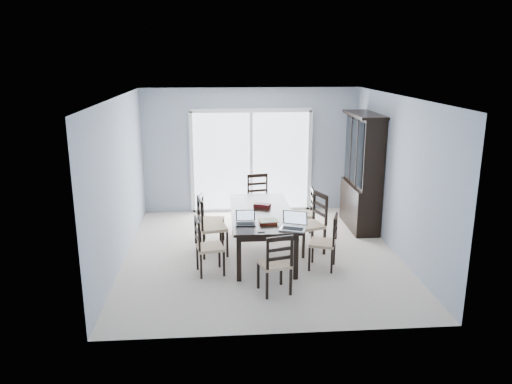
# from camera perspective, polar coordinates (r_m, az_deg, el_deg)

# --- Properties ---
(floor) EXTENTS (5.00, 5.00, 0.00)m
(floor) POSITION_cam_1_polar(r_m,az_deg,el_deg) (8.43, 0.62, -7.10)
(floor) COLOR beige
(floor) RESTS_ON ground
(ceiling) EXTENTS (5.00, 5.00, 0.00)m
(ceiling) POSITION_cam_1_polar(r_m,az_deg,el_deg) (7.82, 0.68, 10.81)
(ceiling) COLOR white
(ceiling) RESTS_ON back_wall
(back_wall) EXTENTS (4.50, 0.02, 2.60)m
(back_wall) POSITION_cam_1_polar(r_m,az_deg,el_deg) (10.47, -0.56, 4.74)
(back_wall) COLOR #94A0B1
(back_wall) RESTS_ON floor
(wall_left) EXTENTS (0.02, 5.00, 2.60)m
(wall_left) POSITION_cam_1_polar(r_m,az_deg,el_deg) (8.15, -15.32, 1.18)
(wall_left) COLOR #94A0B1
(wall_left) RESTS_ON floor
(wall_right) EXTENTS (0.02, 5.00, 2.60)m
(wall_right) POSITION_cam_1_polar(r_m,az_deg,el_deg) (8.52, 15.91, 1.74)
(wall_right) COLOR #94A0B1
(wall_right) RESTS_ON floor
(balcony) EXTENTS (4.50, 2.00, 0.10)m
(balcony) POSITION_cam_1_polar(r_m,az_deg,el_deg) (11.75, -0.88, -0.86)
(balcony) COLOR gray
(balcony) RESTS_ON ground
(railing) EXTENTS (4.50, 0.06, 1.10)m
(railing) POSITION_cam_1_polar(r_m,az_deg,el_deg) (12.57, -1.18, 3.02)
(railing) COLOR #99999E
(railing) RESTS_ON balcony
(dining_table) EXTENTS (1.00, 2.20, 0.75)m
(dining_table) POSITION_cam_1_polar(r_m,az_deg,el_deg) (8.20, 0.64, -2.74)
(dining_table) COLOR black
(dining_table) RESTS_ON floor
(china_hutch) EXTENTS (0.50, 1.38, 2.20)m
(china_hutch) POSITION_cam_1_polar(r_m,az_deg,el_deg) (9.66, 12.03, 2.13)
(china_hutch) COLOR black
(china_hutch) RESTS_ON floor
(sliding_door) EXTENTS (2.52, 0.05, 2.18)m
(sliding_door) POSITION_cam_1_polar(r_m,az_deg,el_deg) (10.48, -0.55, 3.57)
(sliding_door) COLOR silver
(sliding_door) RESTS_ON floor
(chair_left_near) EXTENTS (0.46, 0.45, 1.02)m
(chair_left_near) POSITION_cam_1_polar(r_m,az_deg,el_deg) (7.55, -5.95, -5.50)
(chair_left_near) COLOR black
(chair_left_near) RESTS_ON floor
(chair_left_mid) EXTENTS (0.51, 0.50, 1.14)m
(chair_left_mid) POSITION_cam_1_polar(r_m,az_deg,el_deg) (8.25, -5.62, -3.21)
(chair_left_mid) COLOR black
(chair_left_mid) RESTS_ON floor
(chair_left_far) EXTENTS (0.46, 0.45, 1.03)m
(chair_left_far) POSITION_cam_1_polar(r_m,az_deg,el_deg) (8.78, -5.65, -2.47)
(chair_left_far) COLOR black
(chair_left_far) RESTS_ON floor
(chair_right_near) EXTENTS (0.49, 0.49, 1.01)m
(chair_right_near) POSITION_cam_1_polar(r_m,az_deg,el_deg) (7.77, 8.27, -5.00)
(chair_right_near) COLOR black
(chair_right_near) RESTS_ON floor
(chair_right_mid) EXTENTS (0.57, 0.57, 1.17)m
(chair_right_mid) POSITION_cam_1_polar(r_m,az_deg,el_deg) (8.39, 6.64, -2.79)
(chair_right_mid) COLOR black
(chair_right_mid) RESTS_ON floor
(chair_right_far) EXTENTS (0.44, 0.42, 1.06)m
(chair_right_far) POSITION_cam_1_polar(r_m,az_deg,el_deg) (9.09, 5.81, -1.77)
(chair_right_far) COLOR black
(chair_right_far) RESTS_ON floor
(chair_end_near) EXTENTS (0.48, 0.48, 1.03)m
(chair_end_near) POSITION_cam_1_polar(r_m,az_deg,el_deg) (6.87, 2.40, -7.54)
(chair_end_near) COLOR black
(chair_end_near) RESTS_ON floor
(chair_end_far) EXTENTS (0.50, 0.51, 1.12)m
(chair_end_far) POSITION_cam_1_polar(r_m,az_deg,el_deg) (9.81, 0.32, -0.20)
(chair_end_far) COLOR black
(chair_end_far) RESTS_ON floor
(laptop_dark) EXTENTS (0.30, 0.22, 0.20)m
(laptop_dark) POSITION_cam_1_polar(r_m,az_deg,el_deg) (7.52, -1.19, -3.39)
(laptop_dark) COLOR black
(laptop_dark) RESTS_ON dining_table
(laptop_silver) EXTENTS (0.44, 0.37, 0.26)m
(laptop_silver) POSITION_cam_1_polar(r_m,az_deg,el_deg) (7.33, 4.25, -3.84)
(laptop_silver) COLOR #B5B5B8
(laptop_silver) RESTS_ON dining_table
(book_stack) EXTENTS (0.31, 0.25, 0.05)m
(book_stack) POSITION_cam_1_polar(r_m,az_deg,el_deg) (7.60, 1.42, -3.39)
(book_stack) COLOR maroon
(book_stack) RESTS_ON dining_table
(cell_phone) EXTENTS (0.11, 0.06, 0.01)m
(cell_phone) POSITION_cam_1_polar(r_m,az_deg,el_deg) (7.22, 0.58, -4.57)
(cell_phone) COLOR black
(cell_phone) RESTS_ON dining_table
(game_box) EXTENTS (0.30, 0.23, 0.07)m
(game_box) POSITION_cam_1_polar(r_m,az_deg,el_deg) (8.37, 0.71, -1.56)
(game_box) COLOR #440D0D
(game_box) RESTS_ON dining_table
(hot_tub) EXTENTS (2.35, 2.18, 1.05)m
(hot_tub) POSITION_cam_1_polar(r_m,az_deg,el_deg) (11.68, -5.04, 1.89)
(hot_tub) COLOR brown
(hot_tub) RESTS_ON balcony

